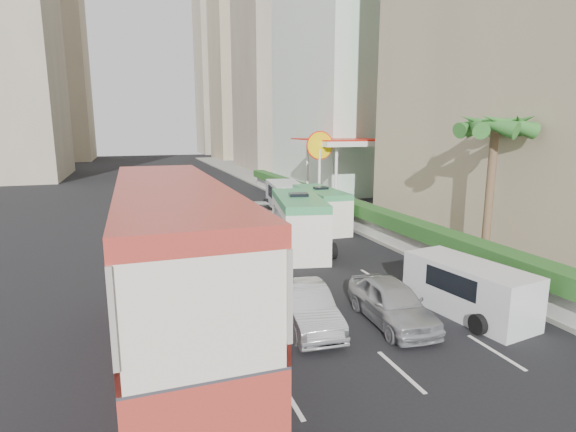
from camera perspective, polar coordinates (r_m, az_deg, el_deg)
name	(u,v)px	position (r m, az deg, el deg)	size (l,w,h in m)	color
ground_plane	(375,337)	(14.74, 11.05, -14.84)	(200.00, 200.00, 0.00)	black
double_decker_bus	(174,281)	(12.05, -14.24, -7.99)	(2.50, 11.00, 5.06)	#B2352A
car_silver_lane_a	(306,326)	(15.20, 2.27, -13.79)	(1.45, 4.16, 1.37)	#B1B3B8
car_silver_lane_b	(391,322)	(15.83, 12.93, -13.03)	(1.70, 4.23, 1.44)	#B1B3B8
van_asset	(260,224)	(30.47, -3.55, -1.01)	(2.39, 5.18, 1.44)	silver
minibus_near	(298,223)	(23.74, 1.33, -0.93)	(2.17, 6.51, 2.89)	silver
minibus_far	(321,209)	(28.95, 4.15, 0.92)	(1.92, 5.76, 2.55)	silver
panel_van_near	(468,289)	(17.02, 21.89, -8.55)	(1.81, 4.54, 1.81)	silver
panel_van_far	(285,197)	(34.70, -0.35, 2.40)	(2.25, 5.63, 2.25)	silver
sidewalk	(322,200)	(40.18, 4.31, 2.08)	(6.00, 120.00, 0.18)	#99968C
kerb_wall	(350,218)	(29.10, 7.87, -0.30)	(0.30, 44.00, 1.00)	silver
hedge	(350,205)	(28.95, 7.92, 1.34)	(1.10, 44.00, 0.70)	#2D6626
palm_tree	(489,198)	(21.45, 24.19, 2.05)	(0.36, 0.36, 6.40)	brown
shell_station	(342,172)	(38.46, 6.93, 5.62)	(6.50, 8.00, 5.50)	silver
tower_mid	(292,4)	(76.00, 0.56, 25.32)	(16.00, 16.00, 50.00)	tan
tower_far_a	(248,50)	(97.62, -5.12, 20.31)	(14.00, 14.00, 44.00)	tan
tower_far_b	(226,72)	(118.59, -7.83, 17.64)	(14.00, 14.00, 40.00)	tan
tower_left_b	(39,39)	(103.83, -29.02, 19.02)	(16.00, 16.00, 46.00)	tan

